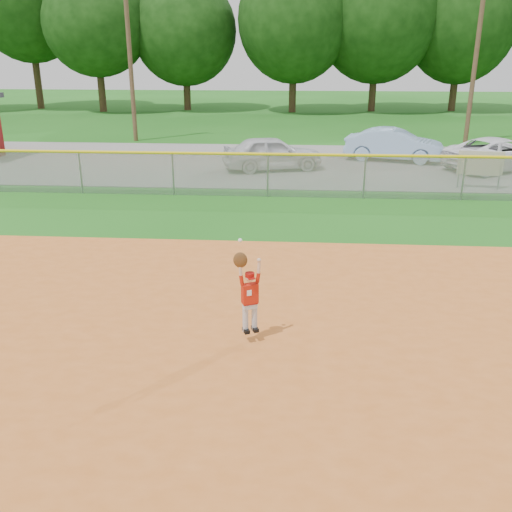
{
  "coord_description": "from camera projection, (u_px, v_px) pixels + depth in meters",
  "views": [
    {
      "loc": [
        0.99,
        -9.53,
        5.01
      ],
      "look_at": [
        0.24,
        1.0,
        1.1
      ],
      "focal_mm": 40.0,
      "sensor_mm": 36.0,
      "label": 1
    }
  ],
  "objects": [
    {
      "name": "ballplayer",
      "position": [
        248.0,
        293.0,
        9.89
      ],
      "size": [
        0.49,
        0.29,
        1.75
      ],
      "color": "silver",
      "rests_on": "ground"
    },
    {
      "name": "ground",
      "position": [
        240.0,
        329.0,
        10.72
      ],
      "size": [
        120.0,
        120.0,
        0.0
      ],
      "primitive_type": "plane",
      "color": "#1B5E15",
      "rests_on": "ground"
    },
    {
      "name": "car_white_a",
      "position": [
        272.0,
        153.0,
        24.07
      ],
      "size": [
        4.45,
        2.74,
        1.42
      ],
      "primitive_type": "imported",
      "rotation": [
        0.0,
        0.0,
        1.85
      ],
      "color": "silver",
      "rests_on": "parking_strip"
    },
    {
      "name": "sponsor_sign",
      "position": [
        480.0,
        164.0,
        20.77
      ],
      "size": [
        1.58,
        0.26,
        1.41
      ],
      "color": "gray",
      "rests_on": "ground"
    },
    {
      "name": "tree_line",
      "position": [
        300.0,
        10.0,
        43.49
      ],
      "size": [
        62.37,
        13.0,
        14.43
      ],
      "color": "#422D1C",
      "rests_on": "ground"
    },
    {
      "name": "parking_strip",
      "position": [
        275.0,
        163.0,
        25.68
      ],
      "size": [
        44.0,
        10.0,
        0.03
      ],
      "primitive_type": "cube",
      "color": "slate",
      "rests_on": "ground"
    },
    {
      "name": "car_white_b",
      "position": [
        499.0,
        154.0,
        24.1
      ],
      "size": [
        5.33,
        4.36,
        1.35
      ],
      "primitive_type": "imported",
      "rotation": [
        0.0,
        0.0,
        2.09
      ],
      "color": "white",
      "rests_on": "parking_strip"
    },
    {
      "name": "clay_infield",
      "position": [
        219.0,
        428.0,
        7.91
      ],
      "size": [
        24.0,
        16.0,
        0.04
      ],
      "primitive_type": "cube",
      "color": "#C76324",
      "rests_on": "ground"
    },
    {
      "name": "power_lines",
      "position": [
        300.0,
        52.0,
        29.6
      ],
      "size": [
        19.4,
        0.24,
        9.0
      ],
      "color": "#4C3823",
      "rests_on": "ground"
    },
    {
      "name": "car_blue",
      "position": [
        394.0,
        145.0,
        25.96
      ],
      "size": [
        4.63,
        2.61,
        1.44
      ],
      "primitive_type": "imported",
      "rotation": [
        0.0,
        0.0,
        1.31
      ],
      "color": "#91B3D8",
      "rests_on": "parking_strip"
    },
    {
      "name": "outfield_fence",
      "position": [
        268.0,
        172.0,
        19.77
      ],
      "size": [
        40.06,
        0.1,
        1.55
      ],
      "color": "gray",
      "rests_on": "ground"
    }
  ]
}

